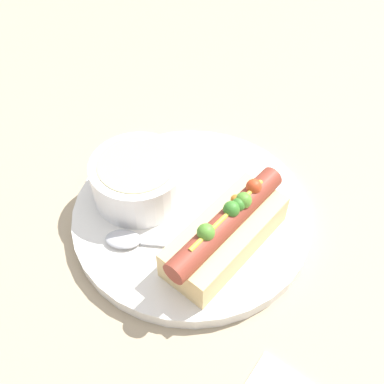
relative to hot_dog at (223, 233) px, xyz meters
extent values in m
plane|color=tan|center=(0.00, 0.06, -0.04)|extent=(4.00, 4.00, 0.00)
cylinder|color=white|center=(0.00, 0.06, -0.03)|extent=(0.27, 0.27, 0.02)
cube|color=#E5C17F|center=(0.00, 0.00, -0.01)|extent=(0.16, 0.09, 0.04)
cylinder|color=brown|center=(0.00, 0.00, 0.02)|extent=(0.16, 0.06, 0.02)
sphere|color=#387A28|center=(0.02, 0.00, 0.03)|extent=(0.01, 0.01, 0.01)
sphere|color=orange|center=(0.02, 0.01, 0.03)|extent=(0.01, 0.01, 0.01)
sphere|color=#518C2D|center=(-0.03, -0.01, 0.03)|extent=(0.02, 0.02, 0.02)
sphere|color=#C63F1E|center=(0.05, 0.01, 0.03)|extent=(0.02, 0.02, 0.02)
sphere|color=#387A28|center=(0.01, 0.00, 0.03)|extent=(0.02, 0.02, 0.02)
sphere|color=#518C2D|center=(0.03, 0.00, 0.03)|extent=(0.02, 0.02, 0.02)
cylinder|color=gold|center=(0.00, 0.00, 0.03)|extent=(0.11, 0.03, 0.01)
cylinder|color=white|center=(-0.03, 0.12, 0.00)|extent=(0.11, 0.11, 0.05)
cylinder|color=#D1C184|center=(-0.03, 0.12, 0.02)|extent=(0.09, 0.09, 0.01)
cube|color=#B7B7BC|center=(-0.02, 0.02, -0.02)|extent=(0.09, 0.08, 0.00)
ellipsoid|color=#B7B7BC|center=(-0.08, 0.07, -0.02)|extent=(0.05, 0.04, 0.01)
camera|label=1|loc=(-0.18, -0.20, 0.37)|focal=42.00mm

